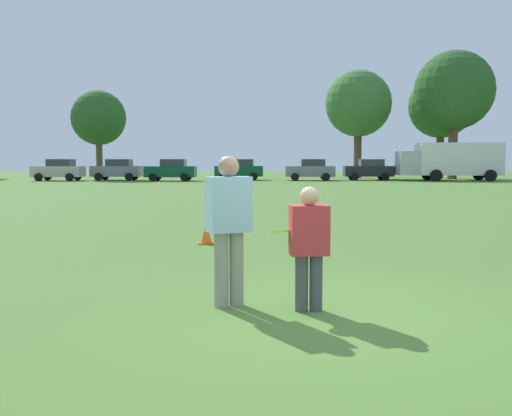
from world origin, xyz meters
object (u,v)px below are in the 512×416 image
parked_car_near_left (59,170)px  parked_car_near_right (311,170)px  parked_car_far_right (369,170)px  box_truck (451,160)px  player_thrower (229,222)px  player_defender (309,242)px  parked_car_center (171,170)px  parked_car_mid_left (117,170)px  traffic_cone (206,233)px  frisbee (282,231)px  parked_car_mid_right (240,169)px

parked_car_near_left → parked_car_near_right: size_ratio=1.00×
parked_car_far_right → box_truck: bearing=-12.1°
player_thrower → box_truck: (15.69, 42.75, 0.73)m
player_defender → parked_car_center: size_ratio=0.35×
player_thrower → parked_car_near_right: 43.51m
player_defender → parked_car_far_right: (8.13, 44.38, 0.11)m
player_thrower → parked_car_mid_left: size_ratio=0.43×
traffic_cone → player_thrower: bearing=-80.8°
parked_car_near_right → frisbee: bearing=-94.4°
player_defender → parked_car_near_left: size_ratio=0.35×
player_thrower → parked_car_far_right: 45.09m
parked_car_center → parked_car_mid_right: bearing=24.9°
player_thrower → parked_car_near_left: size_ratio=0.43×
parked_car_near_right → parked_car_mid_left: bearing=-179.5°
player_thrower → traffic_cone: player_thrower is taller
player_defender → parked_car_near_left: parked_car_near_left is taller
parked_car_near_right → parked_car_far_right: same height
player_thrower → parked_car_mid_left: (-12.70, 43.19, -0.10)m
parked_car_near_left → traffic_cone: bearing=-65.8°
parked_car_mid_left → parked_car_mid_right: 10.59m
parked_car_mid_right → box_truck: box_truck is taller
parked_car_center → box_truck: bearing=2.3°
parked_car_near_left → parked_car_center: same height
player_defender → parked_car_mid_right: (-3.13, 44.59, 0.11)m
player_thrower → frisbee: player_thrower is taller
player_defender → parked_car_near_left: (-18.35, 42.35, 0.11)m
parked_car_mid_right → box_truck: (17.88, -1.63, 0.83)m
player_defender → traffic_cone: 5.76m
parked_car_mid_left → parked_car_near_right: (16.65, 0.15, 0.00)m
traffic_cone → box_truck: box_truck is taller
player_defender → frisbee: size_ratio=5.34×
parked_car_mid_left → box_truck: size_ratio=0.49×
frisbee → parked_car_near_left: bearing=113.1°
parked_car_mid_left → player_thrower: bearing=-73.6°
player_thrower → parked_car_mid_right: (-2.18, 44.38, -0.10)m
parked_car_mid_right → parked_car_near_right: (6.13, -1.05, 0.00)m
player_defender → parked_car_near_right: (2.99, 43.54, 0.11)m
parked_car_mid_right → box_truck: size_ratio=0.49×
parked_car_mid_right → parked_car_near_right: same height
parked_car_mid_left → parked_car_center: same height
player_defender → parked_car_mid_left: (-13.65, 43.40, 0.11)m
player_thrower → box_truck: box_truck is taller
parked_car_mid_left → parked_car_near_right: same height
parked_car_mid_right → parked_car_far_right: 11.27m
parked_car_near_right → parked_car_far_right: bearing=9.2°
parked_car_near_right → parked_car_near_left: bearing=-176.8°
parked_car_near_left → parked_car_far_right: 26.56m
parked_car_mid_left → box_truck: box_truck is taller
parked_car_center → parked_car_mid_right: size_ratio=1.00×
traffic_cone → player_defender: bearing=-71.7°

